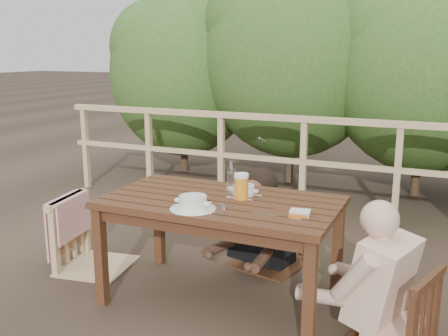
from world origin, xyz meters
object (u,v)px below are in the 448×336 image
at_px(chair_left, 94,203).
at_px(beer_glass, 241,187).
at_px(diner_right, 405,231).
at_px(table, 221,251).
at_px(bottle, 231,180).
at_px(tumbler, 220,211).
at_px(chair_far, 270,201).
at_px(soup_near, 193,203).
at_px(chair_right, 395,271).
at_px(butter_tub, 300,214).
at_px(woman, 271,189).
at_px(soup_far, 243,191).

height_order(chair_left, beer_glass, chair_left).
distance_m(diner_right, beer_glass, 1.02).
distance_m(table, bottle, 0.48).
bearing_deg(diner_right, tumbler, 120.27).
relative_size(chair_far, soup_near, 3.63).
bearing_deg(chair_right, tumbler, -59.35).
distance_m(table, soup_near, 0.47).
xyz_separation_m(chair_right, bottle, (-1.07, 0.16, 0.38)).
distance_m(table, diner_right, 1.18).
relative_size(chair_right, bottle, 3.56).
bearing_deg(chair_left, butter_tub, -106.53).
distance_m(chair_left, soup_near, 1.11).
bearing_deg(bottle, woman, 83.11).
bearing_deg(soup_far, table, -122.99).
bearing_deg(woman, chair_right, 155.41).
distance_m(chair_right, bottle, 1.15).
xyz_separation_m(soup_far, bottle, (-0.07, -0.05, 0.08)).
distance_m(soup_near, tumbler, 0.20).
bearing_deg(chair_right, bottle, -81.37).
bearing_deg(table, diner_right, -3.03).
distance_m(chair_left, soup_far, 1.21).
xyz_separation_m(chair_left, diner_right, (2.22, -0.15, 0.16)).
bearing_deg(diner_right, beer_glass, 100.80).
xyz_separation_m(diner_right, tumbler, (-1.00, -0.23, 0.06)).
xyz_separation_m(chair_far, soup_far, (-0.00, -0.54, 0.22)).
height_order(soup_far, beer_glass, beer_glass).
bearing_deg(chair_right, chair_left, -76.72).
bearing_deg(diner_right, soup_far, 95.85).
height_order(chair_left, soup_near, chair_left).
relative_size(beer_glass, butter_tub, 1.57).
height_order(chair_far, woman, woman).
bearing_deg(woman, beer_glass, 104.62).
bearing_deg(tumbler, beer_glass, 91.03).
bearing_deg(beer_glass, tumbler, -88.97).
bearing_deg(diner_right, chair_far, 71.29).
relative_size(chair_far, diner_right, 0.76).
height_order(soup_far, tumbler, soup_far).
height_order(chair_right, beer_glass, beer_glass).
bearing_deg(chair_right, butter_tub, -65.04).
bearing_deg(woman, chair_far, 102.94).
bearing_deg(chair_far, beer_glass, -75.32).
distance_m(chair_left, woman, 1.35).
height_order(table, beer_glass, beer_glass).
xyz_separation_m(woman, tumbler, (0.03, -1.00, 0.12)).
xyz_separation_m(chair_far, beer_glass, (0.02, -0.63, 0.27)).
relative_size(woman, soup_near, 4.30).
relative_size(woman, soup_far, 5.03).
height_order(chair_left, woman, woman).
xyz_separation_m(chair_left, butter_tub, (1.65, -0.23, 0.20)).
height_order(chair_right, woman, woman).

